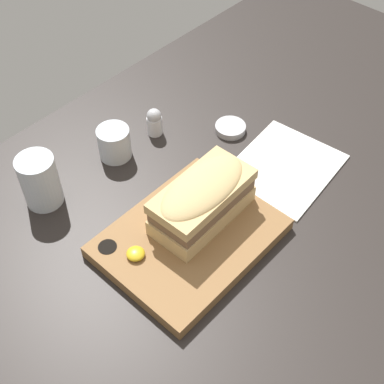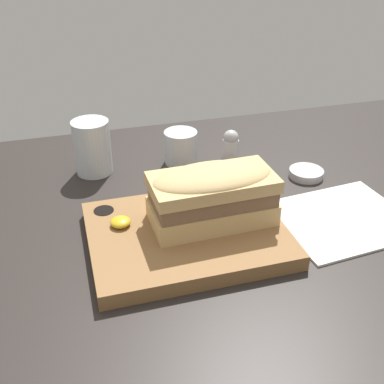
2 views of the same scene
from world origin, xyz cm
name	(u,v)px [view 1 (image 1 of 2)]	position (x,y,z in cm)	size (l,w,h in cm)	color
dining_table	(198,248)	(0.00, 0.00, 1.00)	(186.39, 96.43, 2.00)	#282321
serving_board	(189,238)	(-0.67, 1.55, 3.23)	(29.81, 23.42, 2.50)	olive
sandwich	(202,198)	(3.85, 2.52, 9.35)	(19.20, 9.94, 9.13)	tan
mustard_dollop	(136,254)	(-10.18, 4.97, 5.07)	(3.17, 3.17, 1.27)	gold
water_glass	(41,183)	(-11.82, 28.51, 6.58)	(7.08, 7.08, 10.56)	silver
wine_glass	(114,144)	(5.49, 27.75, 5.01)	(6.64, 6.64, 6.68)	silver
napkin	(285,167)	(25.88, -0.18, 2.20)	(23.18, 20.12, 0.40)	white
salt_shaker	(154,122)	(15.74, 26.61, 5.13)	(3.25, 3.25, 6.25)	white
condiment_dish	(230,128)	(27.15, 15.18, 2.73)	(6.58, 6.58, 1.45)	#B2B2B7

